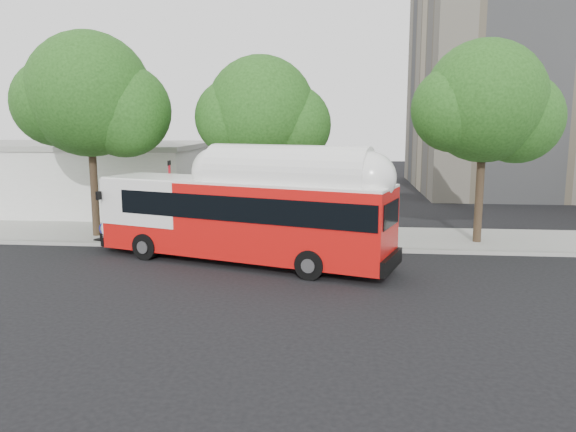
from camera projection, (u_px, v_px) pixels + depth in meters
The scene contains 10 objects.
ground at pixel (265, 273), 20.95m from camera, with size 120.00×120.00×0.00m, color black.
sidewalk at pixel (284, 236), 27.32m from camera, with size 60.00×5.00×0.15m, color gray.
curb_strip at pixel (277, 248), 24.77m from camera, with size 60.00×0.30×0.15m, color gray.
red_curb_segment at pixel (211, 246), 25.05m from camera, with size 10.00×0.32×0.16m, color maroon.
street_tree_left at pixel (99, 99), 26.11m from camera, with size 6.67×5.80×9.74m.
street_tree_mid at pixel (270, 115), 25.96m from camera, with size 5.75×5.00×8.62m.
street_tree_right at pixel (494, 106), 24.75m from camera, with size 6.21×5.40×9.18m.
low_commercial_bldg at pixel (77, 176), 35.67m from camera, with size 16.20×10.20×4.25m.
transit_bus at pixel (244, 219), 22.22m from camera, with size 12.91×6.23×3.80m.
signal_pole at pixel (170, 201), 25.71m from camera, with size 0.11×0.36×3.85m.
Camera 1 is at (2.81, -20.12, 5.63)m, focal length 35.00 mm.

